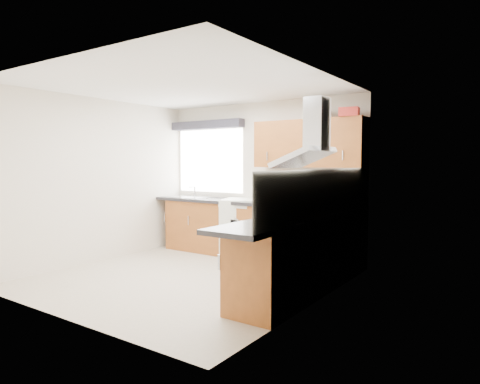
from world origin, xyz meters
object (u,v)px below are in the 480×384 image
Objects in this scene: oven at (301,256)px; upper_cabinets at (309,144)px; washing_machine at (243,228)px; extractor_hood at (310,141)px.

upper_cabinets is at bearing 112.54° from oven.
washing_machine is (-1.65, 1.22, 0.04)m from oven.
extractor_hood reaches higher than oven.
oven is 0.91× the size of washing_machine.
extractor_hood is at bearing -0.00° from oven.
oven is 1.35m from extractor_hood.
washing_machine is at bearing 143.52° from oven.
upper_cabinets reaches higher than oven.
oven is 2.05m from washing_machine.
extractor_hood is at bearing -63.87° from upper_cabinets.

